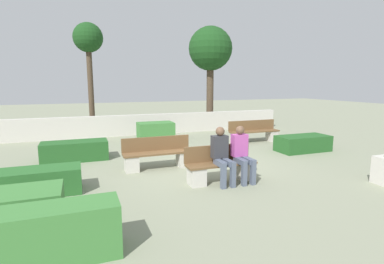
{
  "coord_description": "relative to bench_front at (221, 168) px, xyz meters",
  "views": [
    {
      "loc": [
        -3.22,
        -7.98,
        2.39
      ],
      "look_at": [
        -0.02,
        0.5,
        0.9
      ],
      "focal_mm": 28.0,
      "sensor_mm": 36.0,
      "label": 1
    }
  ],
  "objects": [
    {
      "name": "hedge_block_near_right",
      "position": [
        -3.35,
        3.45,
        -0.04
      ],
      "size": [
        1.96,
        0.8,
        0.6
      ],
      "color": "#235623",
      "rests_on": "ground_plane"
    },
    {
      "name": "bench_front",
      "position": [
        0.0,
        0.0,
        0.0
      ],
      "size": [
        1.75,
        0.48,
        0.88
      ],
      "color": "brown",
      "rests_on": "ground_plane"
    },
    {
      "name": "hedge_block_mid_left",
      "position": [
        -3.6,
        -2.19,
        0.05
      ],
      "size": [
        1.81,
        0.6,
        0.76
      ],
      "color": "#3D7A38",
      "rests_on": "ground_plane"
    },
    {
      "name": "tree_center_left",
      "position": [
        3.46,
        8.43,
        3.74
      ],
      "size": [
        2.28,
        2.28,
        5.31
      ],
      "color": "#473828",
      "rests_on": "ground_plane"
    },
    {
      "name": "hedge_block_far_right",
      "position": [
        -4.22,
        0.62,
        -0.05
      ],
      "size": [
        2.07,
        0.74,
        0.57
      ],
      "color": "#286028",
      "rests_on": "ground_plane"
    },
    {
      "name": "bench_right_side",
      "position": [
        -1.15,
        1.66,
        0.01
      ],
      "size": [
        1.96,
        0.48,
        0.88
      ],
      "rotation": [
        0.0,
        0.0,
        0.01
      ],
      "color": "brown",
      "rests_on": "ground_plane"
    },
    {
      "name": "person_seated_woman",
      "position": [
        0.49,
        -0.14,
        0.42
      ],
      "size": [
        0.38,
        0.64,
        1.36
      ],
      "color": "#515B70",
      "rests_on": "ground_plane"
    },
    {
      "name": "hedge_block_far_left",
      "position": [
        -4.22,
        -1.0,
        -0.01
      ],
      "size": [
        1.46,
        0.9,
        0.64
      ],
      "color": "#3D7A38",
      "rests_on": "ground_plane"
    },
    {
      "name": "hedge_block_near_left",
      "position": [
        -0.29,
        5.42,
        0.07
      ],
      "size": [
        1.42,
        0.88,
        0.81
      ],
      "color": "#3D7A38",
      "rests_on": "ground_plane"
    },
    {
      "name": "person_seated_man",
      "position": [
        -0.05,
        -0.14,
        0.42
      ],
      "size": [
        0.38,
        0.64,
        1.36
      ],
      "color": "#515B70",
      "rests_on": "ground_plane"
    },
    {
      "name": "bench_left_side",
      "position": [
        3.45,
        3.98,
        0.02
      ],
      "size": [
        2.13,
        0.49,
        0.88
      ],
      "rotation": [
        0.0,
        0.0,
        -0.09
      ],
      "color": "brown",
      "rests_on": "ground_plane"
    },
    {
      "name": "perimeter_wall",
      "position": [
        0.08,
        7.4,
        0.13
      ],
      "size": [
        13.28,
        0.3,
        0.94
      ],
      "color": "beige",
      "rests_on": "ground_plane"
    },
    {
      "name": "tree_leftmost",
      "position": [
        -2.58,
        8.86,
        3.91
      ],
      "size": [
        1.37,
        1.37,
        5.16
      ],
      "color": "#473828",
      "rests_on": "ground_plane"
    },
    {
      "name": "hedge_block_mid_right",
      "position": [
        4.19,
        1.98,
        -0.06
      ],
      "size": [
        1.87,
        0.89,
        0.55
      ],
      "color": "#235623",
      "rests_on": "ground_plane"
    },
    {
      "name": "ground_plane",
      "position": [
        0.08,
        1.63,
        -0.34
      ],
      "size": [
        60.0,
        60.0,
        0.0
      ],
      "primitive_type": "plane",
      "color": "gray"
    }
  ]
}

